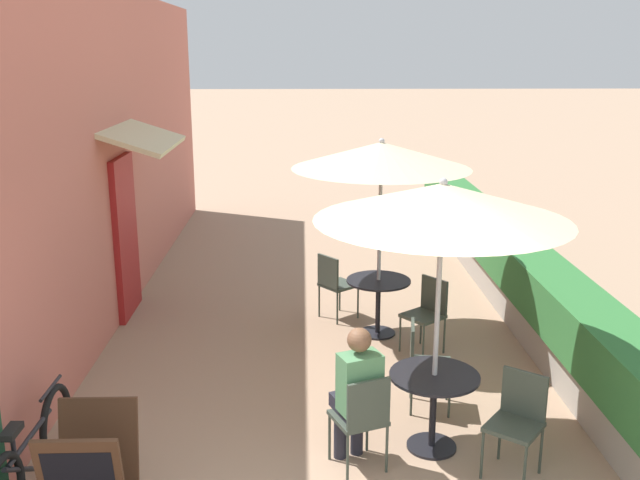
{
  "coord_description": "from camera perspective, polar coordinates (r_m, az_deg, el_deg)",
  "views": [
    {
      "loc": [
        -0.07,
        -3.91,
        3.42
      ],
      "look_at": [
        0.15,
        5.1,
        1.0
      ],
      "focal_mm": 40.0,
      "sensor_mm": 36.0,
      "label": 1
    }
  ],
  "objects": [
    {
      "name": "cafe_chair_mid_right",
      "position": [
        8.35,
        8.6,
        -5.49
      ],
      "size": [
        0.56,
        0.56,
        0.87
      ],
      "rotation": [
        0.0,
        0.0,
        8.53
      ],
      "color": "#384238",
      "rests_on": "ground_plane"
    },
    {
      "name": "bicycle_leaning",
      "position": [
        6.23,
        -22.04,
        -15.73
      ],
      "size": [
        0.1,
        1.73,
        0.75
      ],
      "rotation": [
        0.0,
        0.0,
        -0.02
      ],
      "color": "black",
      "rests_on": "ground_plane"
    },
    {
      "name": "cafe_facade_wall",
      "position": [
        9.9,
        -15.95,
        6.73
      ],
      "size": [
        0.98,
        11.43,
        4.2
      ],
      "color": "#C66B5B",
      "rests_on": "ground_plane"
    },
    {
      "name": "cafe_chair_near_left",
      "position": [
        6.03,
        3.41,
        -13.79
      ],
      "size": [
        0.52,
        0.52,
        0.87
      ],
      "rotation": [
        0.0,
        0.0,
        6.66
      ],
      "color": "#384238",
      "rests_on": "ground_plane"
    },
    {
      "name": "cafe_chair_near_right",
      "position": [
        6.22,
        15.55,
        -13.4
      ],
      "size": [
        0.56,
        0.56,
        0.87
      ],
      "rotation": [
        0.0,
        0.0,
        8.76
      ],
      "color": "#384238",
      "rests_on": "ground_plane"
    },
    {
      "name": "cafe_chair_mid_left",
      "position": [
        9.23,
        1.15,
        -3.31
      ],
      "size": [
        0.56,
        0.56,
        0.87
      ],
      "rotation": [
        0.0,
        0.0,
        5.39
      ],
      "color": "#384238",
      "rests_on": "ground_plane"
    },
    {
      "name": "cafe_chair_near_back",
      "position": [
        7.07,
        8.24,
        -9.38
      ],
      "size": [
        0.45,
        0.45,
        0.87
      ],
      "rotation": [
        0.0,
        0.0,
        10.85
      ],
      "color": "#384238",
      "rests_on": "ground_plane"
    },
    {
      "name": "planter_hedge",
      "position": [
        10.34,
        14.49,
        -1.64
      ],
      "size": [
        0.6,
        10.43,
        1.01
      ],
      "color": "gray",
      "rests_on": "ground_plane"
    },
    {
      "name": "patio_umbrella_mid",
      "position": [
        8.36,
        4.93,
        6.75
      ],
      "size": [
        2.11,
        2.11,
        2.43
      ],
      "color": "#B7B7BC",
      "rests_on": "ground_plane"
    },
    {
      "name": "seated_patron_near_left",
      "position": [
        6.04,
        2.95,
        -11.91
      ],
      "size": [
        0.45,
        0.49,
        1.25
      ],
      "rotation": [
        0.0,
        0.0,
        6.66
      ],
      "color": "#23232D",
      "rests_on": "ground_plane"
    },
    {
      "name": "patio_table_mid",
      "position": [
        8.77,
        4.68,
        -4.37
      ],
      "size": [
        0.78,
        0.78,
        0.71
      ],
      "color": "black",
      "rests_on": "ground_plane"
    },
    {
      "name": "patio_table_near",
      "position": [
        6.42,
        9.08,
        -12.11
      ],
      "size": [
        0.78,
        0.78,
        0.71
      ],
      "color": "black",
      "rests_on": "ground_plane"
    },
    {
      "name": "patio_umbrella_near",
      "position": [
        5.84,
        9.77,
        2.98
      ],
      "size": [
        2.11,
        2.11,
        2.43
      ],
      "color": "#B7B7BC",
      "rests_on": "ground_plane"
    },
    {
      "name": "menu_board",
      "position": [
        5.59,
        -17.78,
        -17.67
      ],
      "size": [
        0.6,
        0.63,
        0.95
      ],
      "rotation": [
        0.0,
        0.0,
        0.01
      ],
      "color": "#422819",
      "rests_on": "ground_plane"
    }
  ]
}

